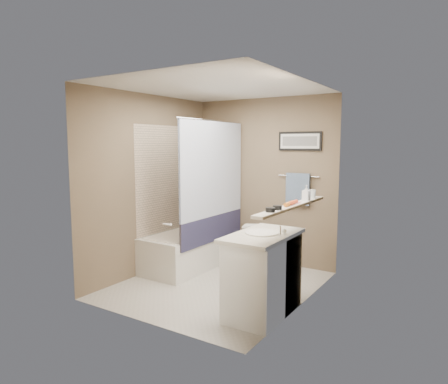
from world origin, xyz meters
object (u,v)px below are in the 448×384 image
Objects in this scene: candle_bowl_far at (277,208)px; glass_jar at (312,194)px; toilet at (259,244)px; hair_brush_front at (289,204)px; bathtub at (191,249)px; vanity at (263,276)px; candle_bowl_near at (270,210)px; hair_brush_back at (293,202)px; soap_bottle at (306,193)px.

candle_bowl_far is 0.90× the size of glass_jar.
hair_brush_front is at bearing 111.08° from toilet.
vanity is (1.60, -0.89, 0.15)m from bathtub.
hair_brush_back is at bearing 90.00° from candle_bowl_near.
hair_brush_back is (0.00, 0.53, 0.00)m from candle_bowl_near.
hair_brush_front reaches higher than candle_bowl_near.
soap_bottle reaches higher than vanity.
toilet is at bearing 152.27° from glass_jar.
soap_bottle is (0.00, -0.19, 0.03)m from glass_jar.
glass_jar is (0.19, 0.87, 0.77)m from vanity.
hair_brush_front reaches higher than bathtub.
candle_bowl_near is (0.93, -1.59, 0.80)m from toilet.
hair_brush_front is 2.20× the size of glass_jar.
soap_bottle is at bearing 90.00° from hair_brush_front.
candle_bowl_near is 0.43m from hair_brush_front.
bathtub is at bearing 147.90° from candle_bowl_near.
candle_bowl_far is 0.95m from glass_jar.
vanity is 1.17m from glass_jar.
candle_bowl_near reaches higher than toilet.
vanity is at bearing 101.11° from toilet.
soap_bottle is at bearing -90.00° from glass_jar.
hair_brush_front is (0.19, 0.20, 0.74)m from vanity.
bathtub is 6.82× the size of hair_brush_back.
hair_brush_front is (1.79, -0.69, 0.89)m from bathtub.
candle_bowl_near is at bearing -90.00° from candle_bowl_far.
candle_bowl_near and candle_bowl_far have the same top height.
bathtub is 1.83m from vanity.
hair_brush_front is at bearing -90.00° from glass_jar.
hair_brush_back is at bearing 113.63° from toilet.
candle_bowl_far is at bearing -27.82° from bathtub.
bathtub is at bearing 173.50° from soap_bottle.
toilet is 1.44m from soap_bottle.
bathtub is 0.98m from toilet.
hair_brush_back is at bearing 90.00° from candle_bowl_far.
candle_bowl_near is at bearing -90.00° from hair_brush_front.
bathtub is 1.67× the size of vanity.
candle_bowl_near reaches higher than vanity.
glass_jar is at bearing 76.33° from vanity.
soap_bottle is (0.00, 0.48, 0.06)m from hair_brush_front.
bathtub is at bearing 11.30° from toilet.
soap_bottle is (0.93, -0.68, 0.86)m from toilet.
vanity is at bearing -105.17° from soap_bottle.
hair_brush_back is (0.19, 0.30, 0.74)m from vanity.
hair_brush_back reaches higher than toilet.
candle_bowl_near is (1.79, -1.12, 0.89)m from bathtub.
candle_bowl_near is 0.53m from hair_brush_back.
toilet is at bearing 120.30° from candle_bowl_near.
glass_jar reaches higher than hair_brush_front.
vanity is 0.79m from hair_brush_front.
soap_bottle is (0.00, 0.76, 0.06)m from candle_bowl_far.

